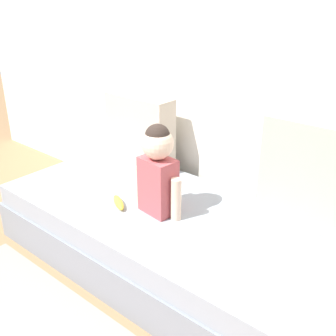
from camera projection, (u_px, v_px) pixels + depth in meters
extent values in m
plane|color=#93704C|center=(172.00, 266.00, 2.37)|extent=(12.00, 12.00, 0.00)
cube|color=silver|center=(241.00, 27.00, 2.25)|extent=(5.29, 0.10, 2.56)
cube|color=gray|center=(172.00, 249.00, 2.32)|extent=(2.09, 0.92, 0.23)
cube|color=#8C939E|center=(172.00, 221.00, 2.24)|extent=(2.03, 0.89, 0.13)
cube|color=#C1B29E|center=(140.00, 131.00, 2.71)|extent=(0.49, 0.16, 0.48)
cube|color=#99A393|center=(308.00, 173.00, 2.02)|extent=(0.46, 0.16, 0.54)
cube|color=#B24C51|center=(158.00, 186.00, 2.16)|extent=(0.21, 0.15, 0.31)
sphere|color=beige|center=(158.00, 144.00, 2.06)|extent=(0.17, 0.17, 0.17)
sphere|color=#2D231E|center=(157.00, 137.00, 2.04)|extent=(0.13, 0.13, 0.13)
cylinder|color=beige|center=(141.00, 185.00, 2.25)|extent=(0.06, 0.06, 0.23)
cylinder|color=beige|center=(176.00, 199.00, 2.10)|extent=(0.06, 0.06, 0.23)
ellipsoid|color=yellow|center=(119.00, 202.00, 2.27)|extent=(0.17, 0.12, 0.04)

